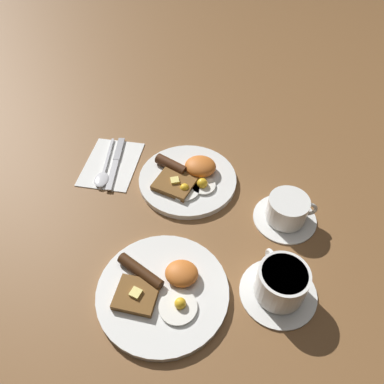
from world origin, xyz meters
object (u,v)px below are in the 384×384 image
object	(u,v)px
breakfast_plate_far	(162,290)
spoon	(103,174)
teacup_near	(287,211)
teacup_far	(281,284)
knife	(116,160)
breakfast_plate_near	(188,178)

from	to	relation	value
breakfast_plate_far	spoon	distance (m)	0.36
spoon	breakfast_plate_far	bearing A→B (deg)	29.70
breakfast_plate_far	spoon	size ratio (longest dim) A/B	1.41
teacup_near	spoon	xyz separation A→B (m)	(0.46, -0.07, -0.02)
teacup_far	knife	size ratio (longest dim) A/B	0.79
teacup_near	teacup_far	size ratio (longest dim) A/B	0.95
breakfast_plate_far	teacup_near	size ratio (longest dim) A/B	1.80
breakfast_plate_near	breakfast_plate_far	bearing A→B (deg)	89.41
breakfast_plate_near	knife	size ratio (longest dim) A/B	1.25
teacup_far	teacup_near	bearing A→B (deg)	-94.97
breakfast_plate_far	spoon	xyz separation A→B (m)	(0.21, -0.29, -0.00)
teacup_near	spoon	size ratio (longest dim) A/B	0.78
breakfast_plate_far	breakfast_plate_near	bearing A→B (deg)	-90.59
knife	spoon	world-z (taller)	spoon
teacup_near	spoon	world-z (taller)	teacup_near
knife	spoon	bearing A→B (deg)	-22.10
teacup_far	knife	distance (m)	0.53
breakfast_plate_far	knife	world-z (taller)	breakfast_plate_far
breakfast_plate_near	breakfast_plate_far	world-z (taller)	breakfast_plate_near
teacup_far	spoon	distance (m)	0.51
knife	teacup_far	bearing A→B (deg)	47.31
breakfast_plate_near	knife	distance (m)	0.21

